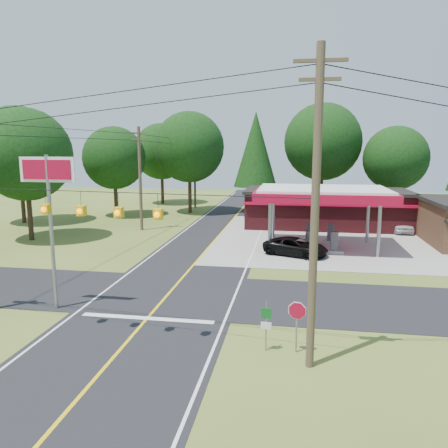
# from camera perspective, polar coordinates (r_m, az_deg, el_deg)

# --- Properties ---
(ground) EXTENTS (120.00, 120.00, 0.00)m
(ground) POSITION_cam_1_polar(r_m,az_deg,el_deg) (24.81, -7.25, -9.06)
(ground) COLOR #465E21
(ground) RESTS_ON ground
(main_highway) EXTENTS (8.00, 120.00, 0.02)m
(main_highway) POSITION_cam_1_polar(r_m,az_deg,el_deg) (24.80, -7.25, -9.04)
(main_highway) COLOR black
(main_highway) RESTS_ON ground
(cross_road) EXTENTS (70.00, 7.00, 0.02)m
(cross_road) POSITION_cam_1_polar(r_m,az_deg,el_deg) (24.80, -7.25, -9.03)
(cross_road) COLOR black
(cross_road) RESTS_ON ground
(lane_center_yellow) EXTENTS (0.15, 110.00, 0.00)m
(lane_center_yellow) POSITION_cam_1_polar(r_m,az_deg,el_deg) (24.80, -7.25, -9.00)
(lane_center_yellow) COLOR yellow
(lane_center_yellow) RESTS_ON main_highway
(gas_canopy) EXTENTS (10.60, 7.40, 4.88)m
(gas_canopy) POSITION_cam_1_polar(r_m,az_deg,el_deg) (35.73, 12.75, 3.66)
(gas_canopy) COLOR gray
(gas_canopy) RESTS_ON ground
(convenience_store) EXTENTS (16.40, 7.55, 3.80)m
(convenience_store) POSITION_cam_1_polar(r_m,az_deg,el_deg) (45.97, 13.14, 2.06)
(convenience_store) COLOR #57181D
(convenience_store) RESTS_ON ground
(utility_pole_near_right) EXTENTS (1.80, 0.30, 11.50)m
(utility_pole_near_right) POSITION_cam_1_polar(r_m,az_deg,el_deg) (15.62, 11.82, 2.02)
(utility_pole_near_right) COLOR #473828
(utility_pole_near_right) RESTS_ON ground
(utility_pole_far_left) EXTENTS (1.80, 0.30, 10.00)m
(utility_pole_far_left) POSITION_cam_1_polar(r_m,az_deg,el_deg) (43.16, -10.90, 6.03)
(utility_pole_far_left) COLOR #473828
(utility_pole_far_left) RESTS_ON ground
(utility_pole_north) EXTENTS (0.30, 0.30, 9.50)m
(utility_pole_north) POSITION_cam_1_polar(r_m,az_deg,el_deg) (59.06, -3.84, 6.78)
(utility_pole_north) COLOR #473828
(utility_pole_north) RESTS_ON ground
(overhead_beacons) EXTENTS (17.04, 2.04, 1.03)m
(overhead_beacons) POSITION_cam_1_polar(r_m,az_deg,el_deg) (18.29, -16.02, 3.78)
(overhead_beacons) COLOR black
(overhead_beacons) RESTS_ON ground
(treeline_backdrop) EXTENTS (70.27, 51.59, 13.30)m
(treeline_backdrop) POSITION_cam_1_polar(r_m,az_deg,el_deg) (46.85, 1.92, 9.31)
(treeline_backdrop) COLOR #332316
(treeline_backdrop) RESTS_ON ground
(suv_car) EXTENTS (6.22, 6.22, 1.34)m
(suv_car) POSITION_cam_1_polar(r_m,az_deg,el_deg) (33.29, 9.34, -2.97)
(suv_car) COLOR black
(suv_car) RESTS_ON ground
(sedan_car) EXTENTS (4.51, 4.51, 1.49)m
(sedan_car) POSITION_cam_1_polar(r_m,az_deg,el_deg) (45.25, 22.13, -0.04)
(sedan_car) COLOR silver
(sedan_car) RESTS_ON ground
(big_stop_sign) EXTENTS (2.87, 0.20, 7.72)m
(big_stop_sign) POSITION_cam_1_polar(r_m,az_deg,el_deg) (22.83, -21.93, 3.66)
(big_stop_sign) COLOR gray
(big_stop_sign) RESTS_ON ground
(octagonal_stop_sign) EXTENTS (0.74, 0.20, 2.13)m
(octagonal_stop_sign) POSITION_cam_1_polar(r_m,az_deg,el_deg) (17.73, 9.50, -11.65)
(octagonal_stop_sign) COLOR gray
(octagonal_stop_sign) RESTS_ON ground
(route_sign_post) EXTENTS (0.43, 0.10, 2.08)m
(route_sign_post) POSITION_cam_1_polar(r_m,az_deg,el_deg) (17.83, 5.52, -12.60)
(route_sign_post) COLOR gray
(route_sign_post) RESTS_ON ground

